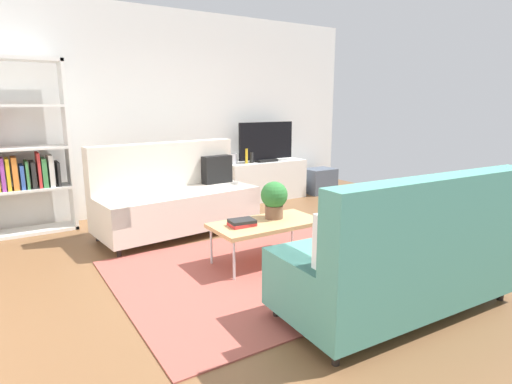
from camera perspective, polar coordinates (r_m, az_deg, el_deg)
name	(u,v)px	position (r m, az deg, el deg)	size (l,w,h in m)	color
ground_plane	(275,264)	(4.25, 2.66, -9.79)	(7.68, 7.68, 0.00)	brown
wall_far	(169,112)	(6.44, -11.85, 10.65)	(6.40, 0.12, 2.90)	white
area_rug	(273,268)	(4.12, 2.35, -10.39)	(2.90, 2.20, 0.01)	#9E4C42
couch_beige	(176,198)	(5.22, -10.93, -0.77)	(1.98, 1.03, 1.10)	beige
couch_green	(402,258)	(3.35, 19.35, -8.45)	(1.93, 0.92, 1.10)	teal
coffee_table	(266,224)	(4.18, 1.41, -4.46)	(1.10, 0.56, 0.42)	tan
tv_console	(265,180)	(6.94, 1.26, 1.59)	(1.40, 0.44, 0.64)	silver
tv	(266,142)	(6.84, 1.38, 6.78)	(1.00, 0.20, 0.64)	black
bookshelf	(19,156)	(5.75, -29.65, 4.31)	(1.10, 0.36, 2.10)	white
storage_trunk	(320,181)	(7.54, 8.68, 1.52)	(0.52, 0.40, 0.44)	#4C5666
potted_plant	(274,198)	(4.26, 2.50, -0.82)	(0.28, 0.28, 0.38)	brown
table_book_0	(242,224)	(4.03, -1.93, -4.41)	(0.24, 0.18, 0.03)	red
table_book_1	(242,221)	(4.03, -1.93, -3.98)	(0.24, 0.18, 0.03)	#262626
vase_0	(233,159)	(6.62, -3.16, 4.56)	(0.13, 0.13, 0.16)	silver
bottle_0	(246,156)	(6.63, -1.33, 4.94)	(0.05, 0.05, 0.24)	gold
bottle_1	(251,158)	(6.69, -0.62, 4.72)	(0.06, 0.06, 0.17)	#262626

